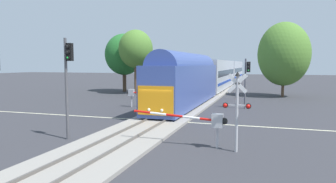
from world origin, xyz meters
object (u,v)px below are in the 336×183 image
Objects in this scene: oak_behind_train at (136,49)px; oak_far_right at (284,54)px; traffic_signal_far_side at (247,75)px; crossing_gate_near at (208,121)px; crossing_signal_mast at (237,103)px; crossing_gate_far at (138,93)px; pine_left_background at (124,55)px; traffic_signal_median at (68,72)px; commuter_train at (218,74)px.

oak_far_right is at bearing 7.14° from oak_behind_train.
traffic_signal_far_side is 0.53× the size of oak_behind_train.
crossing_gate_near is 1.07× the size of traffic_signal_far_side.
oak_far_right reaches higher than crossing_signal_mast.
pine_left_background is (-8.95, 15.46, 4.37)m from crossing_gate_far.
crossing_gate_far is 0.64× the size of oak_far_right.
oak_behind_train is 4.57m from pine_left_background.
crossing_gate_near is 1.86m from crossing_signal_mast.
traffic_signal_median is 0.65× the size of pine_left_background.
crossing_gate_near is 0.57× the size of oak_behind_train.
crossing_signal_mast is at bearing -57.10° from oak_behind_train.
traffic_signal_far_side is 19.38m from oak_behind_train.
traffic_signal_far_side is 17.98m from traffic_signal_median.
pine_left_background is at bearing 122.99° from crossing_gate_near.
traffic_signal_median is 0.59× the size of oak_far_right.
crossing_gate_near is 0.58× the size of pine_left_background.
commuter_train is 6.67× the size of oak_far_right.
traffic_signal_median is (-9.43, -0.33, 1.46)m from crossing_signal_mast.
traffic_signal_median is (-3.12, -36.56, 1.16)m from commuter_train.
traffic_signal_median is 30.81m from pine_left_background.
crossing_gate_far is (-9.37, 12.76, 0.01)m from crossing_gate_near.
crossing_signal_mast is 34.97m from pine_left_background.
commuter_train is 21.82m from traffic_signal_far_side.
crossing_gate_far is 18.39m from pine_left_background.
commuter_train reaches higher than crossing_gate_far.
traffic_signal_far_side is at bearing 85.81° from crossing_gate_near.
oak_behind_train is at bearing 122.90° from crossing_signal_mast.
pine_left_background is (-19.40, 13.39, 2.53)m from traffic_signal_far_side.
traffic_signal_far_side reaches higher than crossing_gate_far.
traffic_signal_median reaches higher than traffic_signal_far_side.
crossing_gate_far is at bearing -133.99° from oak_far_right.
traffic_signal_median reaches higher than crossing_gate_far.
traffic_signal_far_side is 0.54× the size of pine_left_background.
commuter_train reaches higher than crossing_gate_near.
traffic_signal_median is (-7.92, -0.72, 2.48)m from crossing_gate_near.
crossing_gate_near is at bearing -59.16° from oak_behind_train.
crossing_gate_far is 1.08× the size of traffic_signal_median.
crossing_signal_mast is at bearing -50.40° from crossing_gate_far.
oak_behind_train reaches higher than crossing_gate_near.
crossing_gate_far is 13.78m from traffic_signal_median.
traffic_signal_far_side is at bearing -34.61° from pine_left_background.
traffic_signal_median is at bearing -70.24° from pine_left_background.
crossing_gate_far is (-10.88, 13.15, -1.01)m from crossing_signal_mast.
oak_behind_train is (-16.52, 25.53, 4.02)m from crossing_signal_mast.
pine_left_background is at bearing -150.60° from commuter_train.
crossing_gate_near is at bearing -94.19° from traffic_signal_far_side.
pine_left_background is (-19.83, 28.61, 3.36)m from crossing_signal_mast.
crossing_signal_mast is at bearing -55.28° from pine_left_background.
crossing_gate_far is at bearing 126.29° from crossing_gate_near.
crossing_signal_mast is 15.25m from traffic_signal_far_side.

